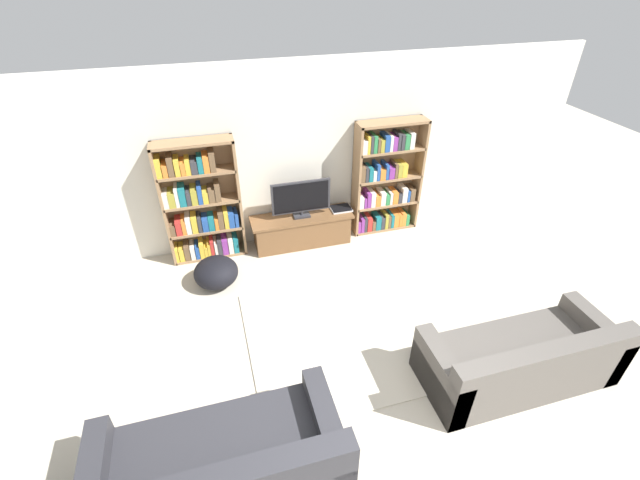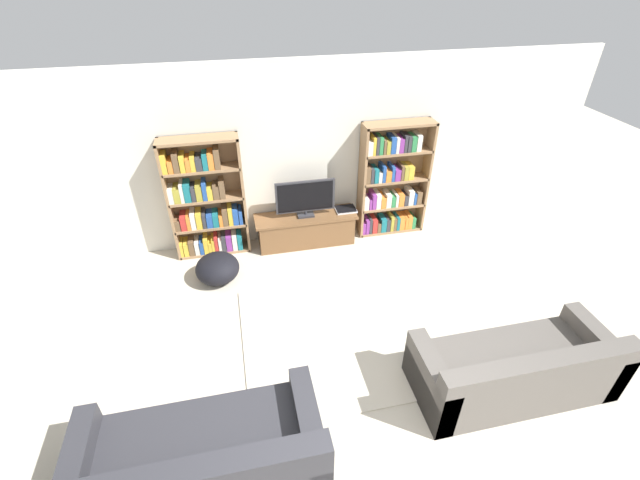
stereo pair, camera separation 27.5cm
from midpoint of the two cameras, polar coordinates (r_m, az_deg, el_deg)
The scene contains 10 objects.
wall_back at distance 6.14m, azimuth -1.26°, elevation 11.21°, with size 8.80×0.06×2.60m.
bookshelf_left at distance 6.10m, azimuth -13.79°, elevation 4.95°, with size 1.03×0.30×1.74m.
bookshelf_right at distance 6.54m, azimuth 10.67°, elevation 7.56°, with size 1.03×0.30×1.74m.
tv_stand at distance 6.39m, azimuth -0.65°, elevation 1.46°, with size 1.50×0.44×0.47m.
television at distance 6.12m, azimuth -0.68°, elevation 5.64°, with size 0.86×0.16×0.56m.
laptop at distance 6.42m, azimuth 4.67°, elevation 4.10°, with size 0.31×0.25×0.03m.
area_rug at distance 5.04m, azimuth 2.36°, elevation -13.03°, with size 1.87×2.00×0.02m.
couch_left_sectional at distance 3.95m, azimuth -13.39°, elevation -27.30°, with size 1.96×0.97×0.89m.
couch_right_sofa at distance 4.87m, azimuth 26.05°, elevation -15.40°, with size 1.96×0.83×0.75m.
beanbag_ottoman at distance 5.82m, azimuth -12.20°, elevation -3.75°, with size 0.58×0.58×0.39m, color black.
Camera 2 is at (-0.94, -1.34, 3.72)m, focal length 24.00 mm.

